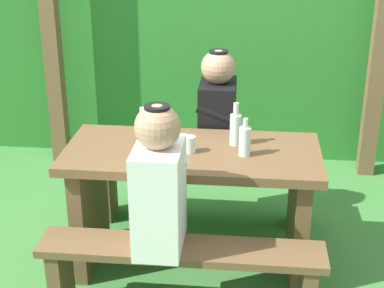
{
  "coord_description": "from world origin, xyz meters",
  "views": [
    {
      "loc": [
        0.3,
        -2.92,
        2.01
      ],
      "look_at": [
        0.0,
        0.0,
        0.77
      ],
      "focal_mm": 54.8,
      "sensor_mm": 36.0,
      "label": 1
    }
  ],
  "objects_px": {
    "drinking_glass": "(190,144)",
    "bottle_left": "(236,128)",
    "bench_near": "(181,268)",
    "person_black_coat": "(217,112)",
    "bench_far": "(200,177)",
    "bottle_center": "(245,141)",
    "bottle_right": "(143,132)",
    "cell_phone": "(155,152)",
    "picnic_table": "(192,188)",
    "person_white_shirt": "(159,184)"
  },
  "relations": [
    {
      "from": "drinking_glass",
      "to": "bottle_left",
      "type": "bearing_deg",
      "value": 29.49
    },
    {
      "from": "bench_near",
      "to": "person_black_coat",
      "type": "height_order",
      "value": "person_black_coat"
    },
    {
      "from": "bench_far",
      "to": "bottle_left",
      "type": "xyz_separation_m",
      "value": [
        0.23,
        -0.41,
        0.51
      ]
    },
    {
      "from": "drinking_glass",
      "to": "bottle_center",
      "type": "distance_m",
      "value": 0.3
    },
    {
      "from": "drinking_glass",
      "to": "bottle_right",
      "type": "relative_size",
      "value": 0.39
    },
    {
      "from": "bottle_right",
      "to": "cell_phone",
      "type": "height_order",
      "value": "bottle_right"
    },
    {
      "from": "bench_near",
      "to": "bottle_left",
      "type": "relative_size",
      "value": 5.76
    },
    {
      "from": "bottle_center",
      "to": "bench_far",
      "type": "bearing_deg",
      "value": 117.09
    },
    {
      "from": "person_black_coat",
      "to": "bottle_center",
      "type": "distance_m",
      "value": 0.59
    },
    {
      "from": "bottle_left",
      "to": "bottle_right",
      "type": "xyz_separation_m",
      "value": [
        -0.5,
        -0.11,
        0.0
      ]
    },
    {
      "from": "bench_far",
      "to": "cell_phone",
      "type": "relative_size",
      "value": 10.0
    },
    {
      "from": "picnic_table",
      "to": "person_white_shirt",
      "type": "distance_m",
      "value": 0.59
    },
    {
      "from": "drinking_glass",
      "to": "bottle_center",
      "type": "bearing_deg",
      "value": -1.75
    },
    {
      "from": "picnic_table",
      "to": "cell_phone",
      "type": "bearing_deg",
      "value": -161.92
    },
    {
      "from": "bench_near",
      "to": "person_black_coat",
      "type": "xyz_separation_m",
      "value": [
        0.11,
        1.03,
        0.46
      ]
    },
    {
      "from": "person_white_shirt",
      "to": "bench_far",
      "type": "bearing_deg",
      "value": 84.36
    },
    {
      "from": "bench_near",
      "to": "cell_phone",
      "type": "distance_m",
      "value": 0.65
    },
    {
      "from": "bottle_left",
      "to": "person_black_coat",
      "type": "bearing_deg",
      "value": 106.94
    },
    {
      "from": "person_black_coat",
      "to": "drinking_glass",
      "type": "bearing_deg",
      "value": -101.8
    },
    {
      "from": "bottle_right",
      "to": "bottle_center",
      "type": "bearing_deg",
      "value": -3.84
    },
    {
      "from": "bench_near",
      "to": "bottle_center",
      "type": "bearing_deg",
      "value": 58.72
    },
    {
      "from": "bottle_center",
      "to": "drinking_glass",
      "type": "bearing_deg",
      "value": 178.25
    },
    {
      "from": "picnic_table",
      "to": "bench_far",
      "type": "height_order",
      "value": "picnic_table"
    },
    {
      "from": "person_white_shirt",
      "to": "drinking_glass",
      "type": "bearing_deg",
      "value": 78.95
    },
    {
      "from": "person_black_coat",
      "to": "drinking_glass",
      "type": "relative_size",
      "value": 7.86
    },
    {
      "from": "picnic_table",
      "to": "bench_far",
      "type": "relative_size",
      "value": 1.0
    },
    {
      "from": "bottle_right",
      "to": "cell_phone",
      "type": "bearing_deg",
      "value": -39.28
    },
    {
      "from": "bottle_center",
      "to": "cell_phone",
      "type": "height_order",
      "value": "bottle_center"
    },
    {
      "from": "person_black_coat",
      "to": "bottle_right",
      "type": "relative_size",
      "value": 3.05
    },
    {
      "from": "bench_near",
      "to": "person_white_shirt",
      "type": "relative_size",
      "value": 1.95
    },
    {
      "from": "cell_phone",
      "to": "bottle_center",
      "type": "bearing_deg",
      "value": 33.72
    },
    {
      "from": "bench_near",
      "to": "person_white_shirt",
      "type": "distance_m",
      "value": 0.47
    },
    {
      "from": "person_white_shirt",
      "to": "bottle_center",
      "type": "relative_size",
      "value": 3.46
    },
    {
      "from": "person_white_shirt",
      "to": "person_black_coat",
      "type": "xyz_separation_m",
      "value": [
        0.21,
        1.02,
        0.0
      ]
    },
    {
      "from": "person_black_coat",
      "to": "bench_near",
      "type": "bearing_deg",
      "value": -95.89
    },
    {
      "from": "picnic_table",
      "to": "bottle_left",
      "type": "height_order",
      "value": "bottle_left"
    },
    {
      "from": "bottle_right",
      "to": "bottle_center",
      "type": "xyz_separation_m",
      "value": [
        0.55,
        -0.04,
        -0.01
      ]
    },
    {
      "from": "drinking_glass",
      "to": "bottle_left",
      "type": "distance_m",
      "value": 0.28
    },
    {
      "from": "bench_far",
      "to": "person_white_shirt",
      "type": "distance_m",
      "value": 1.13
    },
    {
      "from": "bench_far",
      "to": "bottle_center",
      "type": "bearing_deg",
      "value": -62.91
    },
    {
      "from": "bottle_center",
      "to": "bench_near",
      "type": "bearing_deg",
      "value": -121.28
    },
    {
      "from": "bench_far",
      "to": "person_white_shirt",
      "type": "relative_size",
      "value": 1.95
    },
    {
      "from": "bench_near",
      "to": "cell_phone",
      "type": "height_order",
      "value": "cell_phone"
    },
    {
      "from": "bench_near",
      "to": "drinking_glass",
      "type": "distance_m",
      "value": 0.67
    },
    {
      "from": "picnic_table",
      "to": "bench_far",
      "type": "distance_m",
      "value": 0.55
    },
    {
      "from": "drinking_glass",
      "to": "person_black_coat",
      "type": "bearing_deg",
      "value": 78.2
    },
    {
      "from": "bench_near",
      "to": "person_black_coat",
      "type": "distance_m",
      "value": 1.13
    },
    {
      "from": "person_black_coat",
      "to": "bottle_left",
      "type": "distance_m",
      "value": 0.43
    },
    {
      "from": "bench_near",
      "to": "cell_phone",
      "type": "bearing_deg",
      "value": 113.56
    },
    {
      "from": "person_white_shirt",
      "to": "person_black_coat",
      "type": "bearing_deg",
      "value": 78.55
    }
  ]
}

